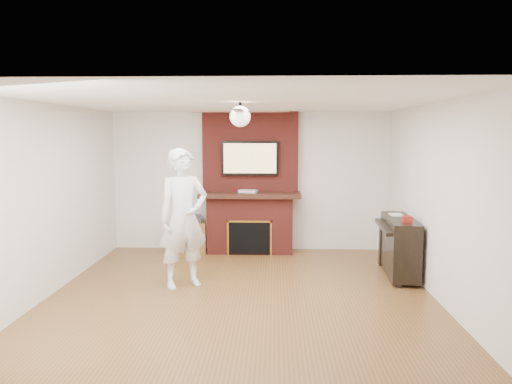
{
  "coord_description": "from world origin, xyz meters",
  "views": [
    {
      "loc": [
        0.43,
        -6.27,
        2.1
      ],
      "look_at": [
        0.16,
        0.9,
        1.27
      ],
      "focal_mm": 35.0,
      "sensor_mm": 36.0,
      "label": 1
    }
  ],
  "objects_px": {
    "side_table": "(189,235)",
    "piano": "(399,245)",
    "person": "(183,218)",
    "fireplace": "(250,196)"
  },
  "relations": [
    {
      "from": "piano",
      "to": "fireplace",
      "type": "bearing_deg",
      "value": 151.42
    },
    {
      "from": "person",
      "to": "piano",
      "type": "bearing_deg",
      "value": -20.18
    },
    {
      "from": "side_table",
      "to": "piano",
      "type": "relative_size",
      "value": 0.49
    },
    {
      "from": "side_table",
      "to": "fireplace",
      "type": "bearing_deg",
      "value": -7.19
    },
    {
      "from": "piano",
      "to": "side_table",
      "type": "bearing_deg",
      "value": 161.68
    },
    {
      "from": "fireplace",
      "to": "side_table",
      "type": "distance_m",
      "value": 1.3
    },
    {
      "from": "fireplace",
      "to": "piano",
      "type": "xyz_separation_m",
      "value": [
        2.29,
        -1.48,
        -0.53
      ]
    },
    {
      "from": "fireplace",
      "to": "person",
      "type": "xyz_separation_m",
      "value": [
        -0.82,
        -2.11,
        -0.04
      ]
    },
    {
      "from": "person",
      "to": "side_table",
      "type": "relative_size",
      "value": 2.9
    },
    {
      "from": "person",
      "to": "piano",
      "type": "height_order",
      "value": "person"
    }
  ]
}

